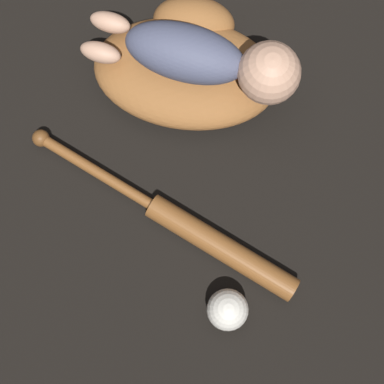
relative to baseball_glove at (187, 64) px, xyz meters
name	(u,v)px	position (x,y,z in m)	size (l,w,h in m)	color
ground_plane	(174,59)	(-0.03, 0.02, -0.05)	(6.00, 6.00, 0.00)	black
baseball_glove	(187,64)	(0.00, 0.00, 0.00)	(0.37, 0.28, 0.09)	#935B2D
baby_figure	(211,59)	(0.05, -0.02, 0.09)	(0.40, 0.13, 0.11)	#4C516B
baseball_bat	(196,232)	(0.08, -0.31, -0.02)	(0.55, 0.22, 0.05)	brown
baseball	(228,310)	(0.17, -0.44, -0.01)	(0.08, 0.08, 0.08)	silver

